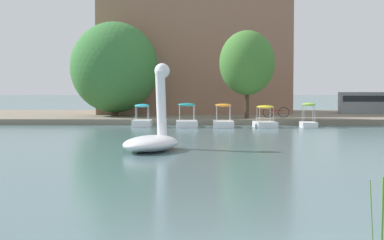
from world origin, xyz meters
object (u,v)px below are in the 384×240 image
(pedal_boat_yellow, at_px, (265,121))
(parked_van, at_px, (366,102))
(tree_sapling_by_fence, at_px, (247,63))
(pedal_boat_teal, at_px, (187,120))
(pedal_boat_cyan, at_px, (142,120))
(swan_boat, at_px, (153,135))
(pedal_boat_orange, at_px, (223,121))
(pedal_boat_lime, at_px, (308,120))
(tree_willow_overhanging, at_px, (114,67))
(bicycle_parked, at_px, (276,112))

(pedal_boat_yellow, bearing_deg, parked_van, 51.92)
(tree_sapling_by_fence, bearing_deg, pedal_boat_teal, -138.86)
(pedal_boat_cyan, bearing_deg, pedal_boat_teal, -3.57)
(swan_boat, height_order, pedal_boat_orange, swan_boat)
(swan_boat, distance_m, pedal_boat_lime, 16.61)
(pedal_boat_lime, distance_m, tree_sapling_by_fence, 6.32)
(tree_willow_overhanging, height_order, bicycle_parked, tree_willow_overhanging)
(swan_boat, relative_size, bicycle_parked, 1.99)
(pedal_boat_lime, relative_size, tree_willow_overhanging, 0.24)
(pedal_boat_lime, bearing_deg, tree_willow_overhanging, 152.15)
(pedal_boat_orange, bearing_deg, pedal_boat_teal, 176.57)
(pedal_boat_cyan, relative_size, tree_willow_overhanging, 0.28)
(pedal_boat_orange, xyz_separation_m, tree_willow_overhanging, (-7.84, 6.94, 3.61))
(pedal_boat_teal, distance_m, bicycle_parked, 7.73)
(pedal_boat_lime, bearing_deg, parked_van, 60.52)
(pedal_boat_yellow, xyz_separation_m, pedal_boat_teal, (-4.88, 0.17, 0.03))
(pedal_boat_orange, relative_size, parked_van, 0.53)
(pedal_boat_orange, bearing_deg, swan_boat, -102.66)
(pedal_boat_yellow, xyz_separation_m, pedal_boat_orange, (-2.59, 0.03, -0.02))
(pedal_boat_lime, height_order, parked_van, parked_van)
(parked_van, bearing_deg, pedal_boat_lime, -119.48)
(bicycle_parked, bearing_deg, pedal_boat_orange, -128.87)
(pedal_boat_lime, xyz_separation_m, tree_sapling_by_fence, (-3.56, 3.66, 3.72))
(pedal_boat_yellow, height_order, bicycle_parked, pedal_boat_yellow)
(pedal_boat_lime, distance_m, pedal_boat_yellow, 2.70)
(swan_boat, bearing_deg, pedal_boat_cyan, 97.41)
(pedal_boat_orange, relative_size, pedal_boat_cyan, 1.14)
(pedal_boat_teal, height_order, parked_van, parked_van)
(swan_boat, height_order, tree_sapling_by_fence, tree_sapling_by_fence)
(tree_willow_overhanging, bearing_deg, pedal_boat_yellow, -33.73)
(swan_boat, bearing_deg, tree_sapling_by_fence, 74.58)
(pedal_boat_lime, bearing_deg, bicycle_parked, 106.55)
(pedal_boat_yellow, xyz_separation_m, parked_van, (9.65, 12.31, 0.93))
(pedal_boat_cyan, xyz_separation_m, tree_willow_overhanging, (-2.74, 6.62, 3.59))
(pedal_boat_lime, distance_m, pedal_boat_teal, 7.58)
(pedal_boat_orange, height_order, tree_sapling_by_fence, tree_sapling_by_fence)
(pedal_boat_cyan, height_order, tree_willow_overhanging, tree_willow_overhanging)
(tree_sapling_by_fence, height_order, parked_van, tree_sapling_by_fence)
(pedal_boat_teal, bearing_deg, tree_sapling_by_fence, 41.14)
(pedal_boat_lime, relative_size, pedal_boat_orange, 0.76)
(pedal_boat_yellow, bearing_deg, bicycle_parked, 75.23)
(pedal_boat_lime, xyz_separation_m, pedal_boat_yellow, (-2.70, -0.03, -0.05))
(swan_boat, relative_size, pedal_boat_orange, 1.53)
(pedal_boat_teal, bearing_deg, pedal_boat_lime, -1.09)
(swan_boat, height_order, parked_van, swan_boat)
(pedal_boat_orange, height_order, bicycle_parked, pedal_boat_orange)
(swan_boat, bearing_deg, parked_van, 59.81)
(bicycle_parked, bearing_deg, pedal_boat_teal, -142.84)
(pedal_boat_cyan, distance_m, parked_van, 21.10)
(swan_boat, relative_size, pedal_boat_teal, 1.76)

